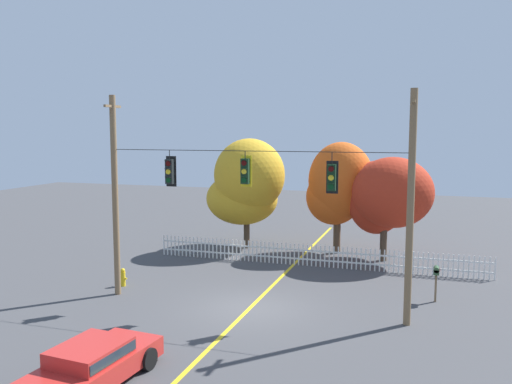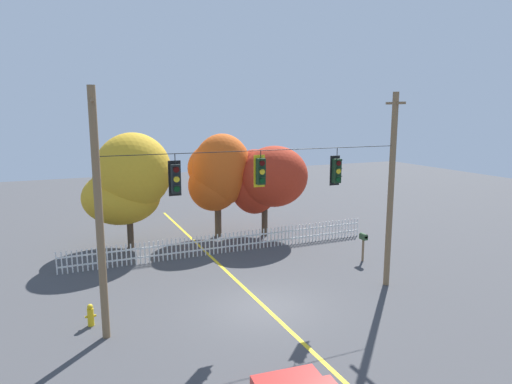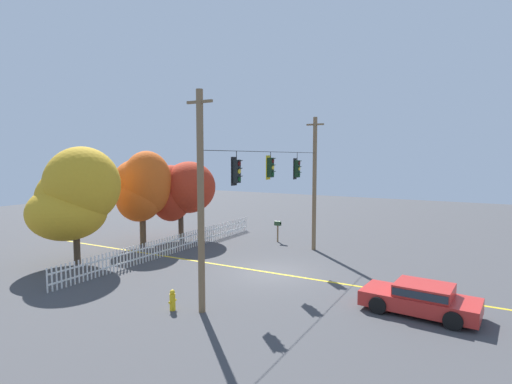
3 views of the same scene
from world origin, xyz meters
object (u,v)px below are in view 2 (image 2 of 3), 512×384
object	(u,v)px
traffic_signal_northbound_secondary	(336,171)
fire_hydrant	(91,315)
traffic_signal_southbound_primary	(261,171)
roadside_mailbox	(363,239)
autumn_maple_near_fence	(128,183)
autumn_oak_far_east	(266,179)
traffic_signal_northbound_primary	(176,179)
autumn_maple_mid	(219,173)

from	to	relation	value
traffic_signal_northbound_secondary	fire_hydrant	xyz separation A→B (m)	(-9.31, 1.06, -4.74)
traffic_signal_southbound_primary	roadside_mailbox	distance (m)	8.63
autumn_maple_near_fence	fire_hydrant	distance (m)	9.94
traffic_signal_northbound_secondary	autumn_oak_far_east	world-z (taller)	traffic_signal_northbound_secondary
fire_hydrant	roadside_mailbox	xyz separation A→B (m)	(13.04, 1.92, 0.78)
fire_hydrant	traffic_signal_northbound_primary	bearing A→B (deg)	-19.96
traffic_signal_northbound_secondary	roadside_mailbox	world-z (taller)	traffic_signal_northbound_secondary
traffic_signal_southbound_primary	fire_hydrant	distance (m)	7.85
roadside_mailbox	traffic_signal_southbound_primary	bearing A→B (deg)	-156.94
traffic_signal_northbound_primary	traffic_signal_southbound_primary	world-z (taller)	same
autumn_maple_mid	roadside_mailbox	world-z (taller)	autumn_maple_mid
fire_hydrant	roadside_mailbox	world-z (taller)	roadside_mailbox
traffic_signal_northbound_primary	roadside_mailbox	xyz separation A→B (m)	(10.12, 2.97, -4.02)
traffic_signal_northbound_primary	traffic_signal_northbound_secondary	size ratio (longest dim) A/B	0.97
roadside_mailbox	fire_hydrant	bearing A→B (deg)	-171.64
fire_hydrant	traffic_signal_northbound_secondary	bearing A→B (deg)	-6.49
traffic_signal_southbound_primary	autumn_maple_near_fence	bearing A→B (deg)	108.59
autumn_maple_near_fence	fire_hydrant	xyz separation A→B (m)	(-2.66, -9.02, -3.23)
autumn_maple_near_fence	autumn_maple_mid	distance (m)	5.34
fire_hydrant	roadside_mailbox	bearing A→B (deg)	8.36
traffic_signal_northbound_primary	autumn_maple_near_fence	world-z (taller)	autumn_maple_near_fence
autumn_maple_near_fence	autumn_maple_mid	xyz separation A→B (m)	(5.33, 0.30, 0.22)
autumn_maple_near_fence	autumn_maple_mid	size ratio (longest dim) A/B	1.03
autumn_maple_near_fence	fire_hydrant	size ratio (longest dim) A/B	7.92
autumn_maple_near_fence	traffic_signal_northbound_secondary	bearing A→B (deg)	-56.57
autumn_maple_mid	fire_hydrant	xyz separation A→B (m)	(-7.99, -9.32, -3.45)
traffic_signal_northbound_secondary	roadside_mailbox	distance (m)	6.20
traffic_signal_northbound_primary	autumn_oak_far_east	size ratio (longest dim) A/B	0.26
traffic_signal_southbound_primary	autumn_maple_mid	distance (m)	10.65
autumn_maple_mid	autumn_oak_far_east	world-z (taller)	autumn_maple_mid
traffic_signal_northbound_secondary	autumn_oak_far_east	distance (m)	9.45
autumn_maple_mid	fire_hydrant	world-z (taller)	autumn_maple_mid
traffic_signal_northbound_primary	fire_hydrant	world-z (taller)	traffic_signal_northbound_primary
traffic_signal_northbound_secondary	roadside_mailbox	bearing A→B (deg)	38.63
traffic_signal_southbound_primary	autumn_maple_near_fence	distance (m)	10.76
traffic_signal_northbound_primary	traffic_signal_northbound_secondary	distance (m)	6.40
traffic_signal_northbound_primary	fire_hydrant	bearing A→B (deg)	160.04
autumn_maple_mid	autumn_oak_far_east	xyz separation A→B (m)	(2.58, -1.15, -0.34)
traffic_signal_northbound_secondary	autumn_maple_mid	distance (m)	10.54
autumn_oak_far_east	fire_hydrant	xyz separation A→B (m)	(-10.56, -8.17, -3.11)
autumn_oak_far_east	fire_hydrant	bearing A→B (deg)	-142.28
autumn_maple_near_fence	roadside_mailbox	distance (m)	12.81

